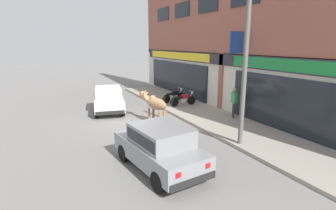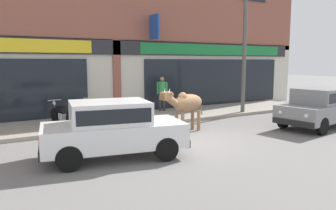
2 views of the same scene
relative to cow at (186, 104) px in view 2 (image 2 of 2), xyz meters
name	(u,v)px [view 2 (image 2 of 2)]	position (x,y,z in m)	size (l,w,h in m)	color
ground_plane	(181,139)	(-0.68, -0.74, -1.01)	(90.00, 90.00, 0.00)	slate
sidewalk	(132,119)	(-0.68, 3.00, -0.94)	(19.00, 3.09, 0.13)	gray
shop_building	(113,2)	(-0.68, 4.81, 4.06)	(23.00, 1.40, 10.50)	#8E5142
cow	(186,104)	(0.00, 0.00, 0.00)	(2.10, 0.92, 1.61)	#936B47
car_0	(112,126)	(-3.31, -1.57, -0.19)	(3.81, 2.25, 1.46)	black
car_1	(320,106)	(4.73, -1.86, -0.19)	(3.75, 2.03, 1.46)	black
motorcycle_0	(62,114)	(-3.52, 2.86, -0.49)	(0.63, 1.79, 0.88)	black
motorcycle_1	(95,112)	(-2.27, 2.87, -0.49)	(0.52, 1.81, 0.88)	black
pedestrian	(162,90)	(1.31, 3.91, 0.11)	(0.43, 0.32, 1.60)	#2D2D33
utility_pole	(244,49)	(4.35, 1.76, 1.98)	(0.18, 0.18, 5.69)	#595651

